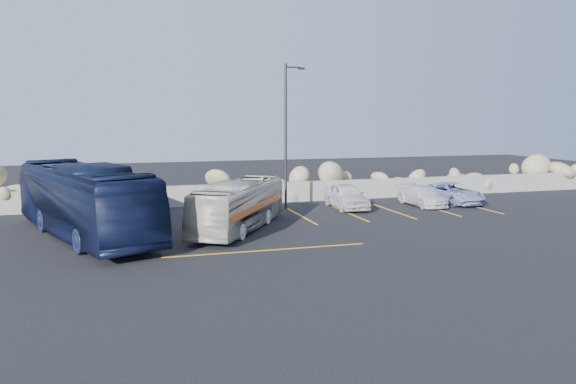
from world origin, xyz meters
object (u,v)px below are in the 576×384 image
object	(u,v)px
car_a	(346,196)
car_d	(452,193)
vintage_bus	(239,205)
car_c	(422,196)
lamppost	(287,132)
tour_coach	(84,200)

from	to	relation	value
car_a	car_d	bearing A→B (deg)	2.43
vintage_bus	car_c	world-z (taller)	vintage_bus
vintage_bus	lamppost	bearing A→B (deg)	84.63
vintage_bus	car_a	xyz separation A→B (m)	(7.01, 4.18, -0.42)
vintage_bus	car_a	size ratio (longest dim) A/B	1.94
vintage_bus	car_c	bearing A→B (deg)	49.81
tour_coach	car_d	world-z (taller)	tour_coach
lamppost	car_a	distance (m)	4.92
lamppost	tour_coach	size ratio (longest dim) A/B	0.71
lamppost	car_c	size ratio (longest dim) A/B	2.08
vintage_bus	car_c	xyz separation A→B (m)	(11.61, 3.83, -0.56)
tour_coach	car_a	xyz separation A→B (m)	(13.67, 3.83, -0.87)
lamppost	vintage_bus	distance (m)	6.99
vintage_bus	tour_coach	world-z (taller)	tour_coach
lamppost	tour_coach	xyz separation A→B (m)	(-10.40, -4.63, -2.72)
tour_coach	lamppost	bearing A→B (deg)	3.22
vintage_bus	car_d	xyz separation A→B (m)	(13.81, 4.12, -0.51)
car_c	car_d	size ratio (longest dim) A/B	0.88
car_c	car_d	xyz separation A→B (m)	(2.19, 0.29, 0.05)
vintage_bus	tour_coach	distance (m)	6.69
lamppost	car_d	distance (m)	10.75
lamppost	car_a	size ratio (longest dim) A/B	1.93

